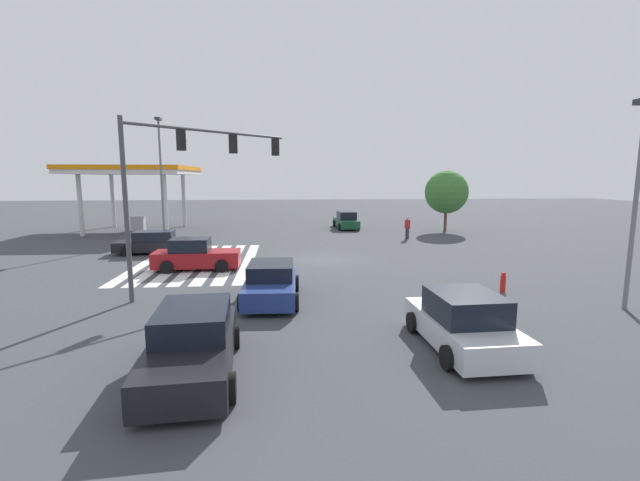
% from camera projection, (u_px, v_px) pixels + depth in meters
% --- Properties ---
extents(ground_plane, '(137.88, 137.88, 0.00)m').
position_uv_depth(ground_plane, '(320.00, 260.00, 24.92)').
color(ground_plane, '#3D3F44').
extents(crosswalk_markings, '(11.45, 6.30, 0.01)m').
position_uv_depth(crosswalk_markings, '(198.00, 262.00, 24.34)').
color(crosswalk_markings, silver).
rests_on(crosswalk_markings, ground_plane).
extents(traffic_signal_mast, '(5.90, 5.90, 6.97)m').
position_uv_depth(traffic_signal_mast, '(190.00, 166.00, 17.79)').
color(traffic_signal_mast, '#47474C').
rests_on(traffic_signal_mast, ground_plane).
extents(car_0, '(4.87, 2.11, 1.61)m').
position_uv_depth(car_0, '(346.00, 221.00, 40.10)').
color(car_0, '#144728').
rests_on(car_0, ground_plane).
extents(car_1, '(2.14, 4.70, 1.42)m').
position_uv_depth(car_1, '(154.00, 243.00, 26.88)').
color(car_1, black).
rests_on(car_1, ground_plane).
extents(car_2, '(4.54, 2.27, 1.47)m').
position_uv_depth(car_2, '(271.00, 283.00, 16.59)').
color(car_2, navy).
rests_on(car_2, ground_plane).
extents(car_3, '(2.07, 4.38, 1.64)m').
position_uv_depth(car_3, '(196.00, 255.00, 22.21)').
color(car_3, maroon).
rests_on(car_3, ground_plane).
extents(car_4, '(4.96, 2.42, 1.58)m').
position_uv_depth(car_4, '(193.00, 343.00, 10.41)').
color(car_4, black).
rests_on(car_4, ground_plane).
extents(car_5, '(4.33, 2.31, 1.60)m').
position_uv_depth(car_5, '(463.00, 323.00, 11.93)').
color(car_5, silver).
rests_on(car_5, ground_plane).
extents(gas_station_canopy, '(9.75, 9.75, 5.74)m').
position_uv_depth(gas_station_canopy, '(135.00, 172.00, 37.71)').
color(gas_station_canopy, silver).
rests_on(gas_station_canopy, ground_plane).
extents(pedestrian, '(0.41, 0.41, 1.73)m').
position_uv_depth(pedestrian, '(407.00, 227.00, 33.03)').
color(pedestrian, '#38383D').
rests_on(pedestrian, ground_plane).
extents(street_light_pole_a, '(0.80, 0.36, 9.22)m').
position_uv_depth(street_light_pole_a, '(161.00, 168.00, 32.72)').
color(street_light_pole_a, slate).
rests_on(street_light_pole_a, ground_plane).
extents(street_light_pole_b, '(0.80, 0.36, 7.43)m').
position_uv_depth(street_light_pole_b, '(638.00, 185.00, 14.92)').
color(street_light_pole_b, slate).
rests_on(street_light_pole_b, ground_plane).
extents(tree_corner_a, '(3.76, 3.76, 5.36)m').
position_uv_depth(tree_corner_a, '(447.00, 192.00, 37.57)').
color(tree_corner_a, brown).
rests_on(tree_corner_a, ground_plane).
extents(fire_hydrant, '(0.22, 0.22, 0.86)m').
position_uv_depth(fire_hydrant, '(503.00, 282.00, 17.79)').
color(fire_hydrant, red).
rests_on(fire_hydrant, ground_plane).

